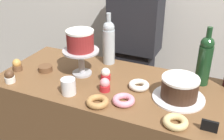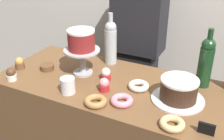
{
  "view_description": "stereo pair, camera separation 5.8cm",
  "coord_description": "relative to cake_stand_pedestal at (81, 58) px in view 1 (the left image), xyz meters",
  "views": [
    {
      "loc": [
        0.53,
        -1.2,
        1.64
      ],
      "look_at": [
        0.0,
        0.0,
        0.96
      ],
      "focal_mm": 43.3,
      "sensor_mm": 36.0,
      "label": 1
    },
    {
      "loc": [
        0.59,
        -1.17,
        1.64
      ],
      "look_at": [
        0.0,
        0.0,
        0.96
      ],
      "focal_mm": 43.3,
      "sensor_mm": 36.0,
      "label": 2
    }
  ],
  "objects": [
    {
      "name": "cupcake_chocolate",
      "position": [
        -0.32,
        -0.25,
        -0.07
      ],
      "size": [
        0.06,
        0.06,
        0.07
      ],
      "color": "white",
      "rests_on": "display_counter"
    },
    {
      "name": "barista_figure",
      "position": [
        0.13,
        0.55,
        -0.15
      ],
      "size": [
        0.36,
        0.22,
        1.6
      ],
      "color": "black",
      "rests_on": "ground_plane"
    },
    {
      "name": "coffee_cup_ceramic",
      "position": [
        0.05,
        -0.22,
        -0.06
      ],
      "size": [
        0.08,
        0.08,
        0.08
      ],
      "color": "white",
      "rests_on": "display_counter"
    },
    {
      "name": "cake_stand_pedestal",
      "position": [
        0.0,
        0.0,
        0.0
      ],
      "size": [
        0.21,
        0.21,
        0.15
      ],
      "color": "#B2B2B7",
      "rests_on": "display_counter"
    },
    {
      "name": "cookie_stack",
      "position": [
        -0.22,
        -0.06,
        -0.09
      ],
      "size": [
        0.08,
        0.08,
        0.03
      ],
      "color": "brown",
      "rests_on": "display_counter"
    },
    {
      "name": "wine_bottle_clear",
      "position": [
        0.08,
        0.21,
        0.04
      ],
      "size": [
        0.08,
        0.08,
        0.33
      ],
      "color": "#B2BCC1",
      "rests_on": "display_counter"
    },
    {
      "name": "wine_bottle_green",
      "position": [
        0.66,
        0.17,
        0.04
      ],
      "size": [
        0.08,
        0.08,
        0.33
      ],
      "color": "#193D1E",
      "rests_on": "display_counter"
    },
    {
      "name": "chocolate_round_cake",
      "position": [
        0.58,
        -0.03,
        -0.04
      ],
      "size": [
        0.19,
        0.19,
        0.11
      ],
      "color": "#3D2619",
      "rests_on": "silver_serving_platter"
    },
    {
      "name": "donut_maple",
      "position": [
        0.23,
        -0.25,
        -0.09
      ],
      "size": [
        0.11,
        0.11,
        0.03
      ],
      "color": "#B27F47",
      "rests_on": "display_counter"
    },
    {
      "name": "silver_serving_platter",
      "position": [
        0.58,
        -0.03,
        -0.1
      ],
      "size": [
        0.26,
        0.26,
        0.01
      ],
      "color": "white",
      "rests_on": "display_counter"
    },
    {
      "name": "cupcake_caramel",
      "position": [
        -0.38,
        -0.12,
        -0.07
      ],
      "size": [
        0.06,
        0.06,
        0.07
      ],
      "color": "brown",
      "rests_on": "display_counter"
    },
    {
      "name": "white_layer_cake",
      "position": [
        0.0,
        0.0,
        0.11
      ],
      "size": [
        0.16,
        0.16,
        0.12
      ],
      "color": "maroon",
      "rests_on": "cake_stand_pedestal"
    },
    {
      "name": "donut_pink",
      "position": [
        0.34,
        -0.18,
        -0.09
      ],
      "size": [
        0.11,
        0.11,
        0.03
      ],
      "color": "pink",
      "rests_on": "display_counter"
    },
    {
      "name": "donut_glazed",
      "position": [
        0.61,
        -0.25,
        -0.09
      ],
      "size": [
        0.11,
        0.11,
        0.03
      ],
      "color": "#E0C17F",
      "rests_on": "display_counter"
    },
    {
      "name": "price_sign_chalkboard",
      "position": [
        0.75,
        -0.23,
        -0.08
      ],
      "size": [
        0.07,
        0.01,
        0.05
      ],
      "color": "black",
      "rests_on": "display_counter"
    },
    {
      "name": "cupcake_vanilla",
      "position": [
        0.16,
        -0.01,
        -0.07
      ],
      "size": [
        0.06,
        0.06,
        0.07
      ],
      "color": "red",
      "rests_on": "display_counter"
    },
    {
      "name": "donut_sugar",
      "position": [
        0.36,
        -0.01,
        -0.09
      ],
      "size": [
        0.11,
        0.11,
        0.03
      ],
      "color": "silver",
      "rests_on": "display_counter"
    },
    {
      "name": "cupcake_strawberry",
      "position": [
        0.2,
        -0.12,
        -0.07
      ],
      "size": [
        0.06,
        0.06,
        0.07
      ],
      "color": "red",
      "rests_on": "display_counter"
    }
  ]
}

